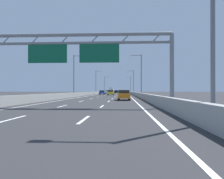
% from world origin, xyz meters
% --- Properties ---
extents(ground_plane, '(260.00, 260.00, 0.00)m').
position_xyz_m(ground_plane, '(0.00, 100.00, 0.00)').
color(ground_plane, '#2D2D30').
extents(lane_dash_left_1, '(0.16, 3.00, 0.01)m').
position_xyz_m(lane_dash_left_1, '(-1.80, 12.50, 0.01)').
color(lane_dash_left_1, white).
rests_on(lane_dash_left_1, ground_plane).
extents(lane_dash_left_2, '(0.16, 3.00, 0.01)m').
position_xyz_m(lane_dash_left_2, '(-1.80, 21.50, 0.01)').
color(lane_dash_left_2, white).
rests_on(lane_dash_left_2, ground_plane).
extents(lane_dash_left_3, '(0.16, 3.00, 0.01)m').
position_xyz_m(lane_dash_left_3, '(-1.80, 30.50, 0.01)').
color(lane_dash_left_3, white).
rests_on(lane_dash_left_3, ground_plane).
extents(lane_dash_left_4, '(0.16, 3.00, 0.01)m').
position_xyz_m(lane_dash_left_4, '(-1.80, 39.50, 0.01)').
color(lane_dash_left_4, white).
rests_on(lane_dash_left_4, ground_plane).
extents(lane_dash_left_5, '(0.16, 3.00, 0.01)m').
position_xyz_m(lane_dash_left_5, '(-1.80, 48.50, 0.01)').
color(lane_dash_left_5, white).
rests_on(lane_dash_left_5, ground_plane).
extents(lane_dash_left_6, '(0.16, 3.00, 0.01)m').
position_xyz_m(lane_dash_left_6, '(-1.80, 57.50, 0.01)').
color(lane_dash_left_6, white).
rests_on(lane_dash_left_6, ground_plane).
extents(lane_dash_left_7, '(0.16, 3.00, 0.01)m').
position_xyz_m(lane_dash_left_7, '(-1.80, 66.50, 0.01)').
color(lane_dash_left_7, white).
rests_on(lane_dash_left_7, ground_plane).
extents(lane_dash_left_8, '(0.16, 3.00, 0.01)m').
position_xyz_m(lane_dash_left_8, '(-1.80, 75.50, 0.01)').
color(lane_dash_left_8, white).
rests_on(lane_dash_left_8, ground_plane).
extents(lane_dash_left_9, '(0.16, 3.00, 0.01)m').
position_xyz_m(lane_dash_left_9, '(-1.80, 84.50, 0.01)').
color(lane_dash_left_9, white).
rests_on(lane_dash_left_9, ground_plane).
extents(lane_dash_left_10, '(0.16, 3.00, 0.01)m').
position_xyz_m(lane_dash_left_10, '(-1.80, 93.50, 0.01)').
color(lane_dash_left_10, white).
rests_on(lane_dash_left_10, ground_plane).
extents(lane_dash_left_11, '(0.16, 3.00, 0.01)m').
position_xyz_m(lane_dash_left_11, '(-1.80, 102.50, 0.01)').
color(lane_dash_left_11, white).
rests_on(lane_dash_left_11, ground_plane).
extents(lane_dash_left_12, '(0.16, 3.00, 0.01)m').
position_xyz_m(lane_dash_left_12, '(-1.80, 111.50, 0.01)').
color(lane_dash_left_12, white).
rests_on(lane_dash_left_12, ground_plane).
extents(lane_dash_left_13, '(0.16, 3.00, 0.01)m').
position_xyz_m(lane_dash_left_13, '(-1.80, 120.50, 0.01)').
color(lane_dash_left_13, white).
rests_on(lane_dash_left_13, ground_plane).
extents(lane_dash_left_14, '(0.16, 3.00, 0.01)m').
position_xyz_m(lane_dash_left_14, '(-1.80, 129.50, 0.01)').
color(lane_dash_left_14, white).
rests_on(lane_dash_left_14, ground_plane).
extents(lane_dash_left_15, '(0.16, 3.00, 0.01)m').
position_xyz_m(lane_dash_left_15, '(-1.80, 138.50, 0.01)').
color(lane_dash_left_15, white).
rests_on(lane_dash_left_15, ground_plane).
extents(lane_dash_left_16, '(0.16, 3.00, 0.01)m').
position_xyz_m(lane_dash_left_16, '(-1.80, 147.50, 0.01)').
color(lane_dash_left_16, white).
rests_on(lane_dash_left_16, ground_plane).
extents(lane_dash_left_17, '(0.16, 3.00, 0.01)m').
position_xyz_m(lane_dash_left_17, '(-1.80, 156.50, 0.01)').
color(lane_dash_left_17, white).
rests_on(lane_dash_left_17, ground_plane).
extents(lane_dash_right_1, '(0.16, 3.00, 0.01)m').
position_xyz_m(lane_dash_right_1, '(1.80, 12.50, 0.01)').
color(lane_dash_right_1, white).
rests_on(lane_dash_right_1, ground_plane).
extents(lane_dash_right_2, '(0.16, 3.00, 0.01)m').
position_xyz_m(lane_dash_right_2, '(1.80, 21.50, 0.01)').
color(lane_dash_right_2, white).
rests_on(lane_dash_right_2, ground_plane).
extents(lane_dash_right_3, '(0.16, 3.00, 0.01)m').
position_xyz_m(lane_dash_right_3, '(1.80, 30.50, 0.01)').
color(lane_dash_right_3, white).
rests_on(lane_dash_right_3, ground_plane).
extents(lane_dash_right_4, '(0.16, 3.00, 0.01)m').
position_xyz_m(lane_dash_right_4, '(1.80, 39.50, 0.01)').
color(lane_dash_right_4, white).
rests_on(lane_dash_right_4, ground_plane).
extents(lane_dash_right_5, '(0.16, 3.00, 0.01)m').
position_xyz_m(lane_dash_right_5, '(1.80, 48.50, 0.01)').
color(lane_dash_right_5, white).
rests_on(lane_dash_right_5, ground_plane).
extents(lane_dash_right_6, '(0.16, 3.00, 0.01)m').
position_xyz_m(lane_dash_right_6, '(1.80, 57.50, 0.01)').
color(lane_dash_right_6, white).
rests_on(lane_dash_right_6, ground_plane).
extents(lane_dash_right_7, '(0.16, 3.00, 0.01)m').
position_xyz_m(lane_dash_right_7, '(1.80, 66.50, 0.01)').
color(lane_dash_right_7, white).
rests_on(lane_dash_right_7, ground_plane).
extents(lane_dash_right_8, '(0.16, 3.00, 0.01)m').
position_xyz_m(lane_dash_right_8, '(1.80, 75.50, 0.01)').
color(lane_dash_right_8, white).
rests_on(lane_dash_right_8, ground_plane).
extents(lane_dash_right_9, '(0.16, 3.00, 0.01)m').
position_xyz_m(lane_dash_right_9, '(1.80, 84.50, 0.01)').
color(lane_dash_right_9, white).
rests_on(lane_dash_right_9, ground_plane).
extents(lane_dash_right_10, '(0.16, 3.00, 0.01)m').
position_xyz_m(lane_dash_right_10, '(1.80, 93.50, 0.01)').
color(lane_dash_right_10, white).
rests_on(lane_dash_right_10, ground_plane).
extents(lane_dash_right_11, '(0.16, 3.00, 0.01)m').
position_xyz_m(lane_dash_right_11, '(1.80, 102.50, 0.01)').
color(lane_dash_right_11, white).
rests_on(lane_dash_right_11, ground_plane).
extents(lane_dash_right_12, '(0.16, 3.00, 0.01)m').
position_xyz_m(lane_dash_right_12, '(1.80, 111.50, 0.01)').
color(lane_dash_right_12, white).
rests_on(lane_dash_right_12, ground_plane).
extents(lane_dash_right_13, '(0.16, 3.00, 0.01)m').
position_xyz_m(lane_dash_right_13, '(1.80, 120.50, 0.01)').
color(lane_dash_right_13, white).
rests_on(lane_dash_right_13, ground_plane).
extents(lane_dash_right_14, '(0.16, 3.00, 0.01)m').
position_xyz_m(lane_dash_right_14, '(1.80, 129.50, 0.01)').
color(lane_dash_right_14, white).
rests_on(lane_dash_right_14, ground_plane).
extents(lane_dash_right_15, '(0.16, 3.00, 0.01)m').
position_xyz_m(lane_dash_right_15, '(1.80, 138.50, 0.01)').
color(lane_dash_right_15, white).
rests_on(lane_dash_right_15, ground_plane).
extents(lane_dash_right_16, '(0.16, 3.00, 0.01)m').
position_xyz_m(lane_dash_right_16, '(1.80, 147.50, 0.01)').
color(lane_dash_right_16, white).
rests_on(lane_dash_right_16, ground_plane).
extents(lane_dash_right_17, '(0.16, 3.00, 0.01)m').
position_xyz_m(lane_dash_right_17, '(1.80, 156.50, 0.01)').
color(lane_dash_right_17, white).
rests_on(lane_dash_right_17, ground_plane).
extents(edge_line_left, '(0.16, 176.00, 0.01)m').
position_xyz_m(edge_line_left, '(-5.25, 88.00, 0.01)').
color(edge_line_left, white).
rests_on(edge_line_left, ground_plane).
extents(edge_line_right, '(0.16, 176.00, 0.01)m').
position_xyz_m(edge_line_right, '(5.25, 88.00, 0.01)').
color(edge_line_right, white).
rests_on(edge_line_right, ground_plane).
extents(barrier_left, '(0.45, 220.00, 0.95)m').
position_xyz_m(barrier_left, '(-6.90, 110.00, 0.47)').
color(barrier_left, '#9E9E99').
rests_on(barrier_left, ground_plane).
extents(barrier_right, '(0.45, 220.00, 0.95)m').
position_xyz_m(barrier_right, '(6.90, 110.00, 0.47)').
color(barrier_right, '#9E9E99').
rests_on(barrier_right, ground_plane).
extents(sign_gantry, '(15.91, 0.36, 6.36)m').
position_xyz_m(sign_gantry, '(-0.14, 20.55, 4.80)').
color(sign_gantry, gray).
rests_on(sign_gantry, ground_plane).
extents(streetlamp_right_near, '(2.58, 0.28, 9.50)m').
position_xyz_m(streetlamp_right_near, '(7.47, 11.82, 5.40)').
color(streetlamp_right_near, slate).
rests_on(streetlamp_right_near, ground_plane).
extents(streetlamp_left_mid, '(2.58, 0.28, 9.50)m').
position_xyz_m(streetlamp_left_mid, '(-7.47, 52.08, 5.40)').
color(streetlamp_left_mid, slate).
rests_on(streetlamp_left_mid, ground_plane).
extents(streetlamp_right_mid, '(2.58, 0.28, 9.50)m').
position_xyz_m(streetlamp_right_mid, '(7.47, 52.08, 5.40)').
color(streetlamp_right_mid, slate).
rests_on(streetlamp_right_mid, ground_plane).
extents(streetlamp_left_far, '(2.58, 0.28, 9.50)m').
position_xyz_m(streetlamp_left_far, '(-7.47, 92.34, 5.40)').
color(streetlamp_left_far, slate).
rests_on(streetlamp_left_far, ground_plane).
extents(streetlamp_right_far, '(2.58, 0.28, 9.50)m').
position_xyz_m(streetlamp_right_far, '(7.47, 92.34, 5.40)').
color(streetlamp_right_far, slate).
rests_on(streetlamp_right_far, ground_plane).
extents(streetlamp_left_distant, '(2.58, 0.28, 9.50)m').
position_xyz_m(streetlamp_left_distant, '(-7.47, 132.59, 5.40)').
color(streetlamp_left_distant, slate).
rests_on(streetlamp_left_distant, ground_plane).
extents(streetlamp_right_distant, '(2.58, 0.28, 9.50)m').
position_xyz_m(streetlamp_right_distant, '(7.47, 132.59, 5.40)').
color(streetlamp_right_distant, slate).
rests_on(streetlamp_right_distant, ground_plane).
extents(white_car, '(1.84, 4.68, 1.45)m').
position_xyz_m(white_car, '(-3.62, 103.29, 0.76)').
color(white_car, silver).
rests_on(white_car, ground_plane).
extents(black_car, '(1.79, 4.47, 1.47)m').
position_xyz_m(black_car, '(-0.22, 115.60, 0.76)').
color(black_car, black).
rests_on(black_car, ground_plane).
extents(green_car, '(1.80, 4.55, 1.46)m').
position_xyz_m(green_car, '(0.04, 124.15, 0.75)').
color(green_car, '#1E7A38').
rests_on(green_car, ground_plane).
extents(yellow_car, '(1.81, 4.60, 1.51)m').
position_xyz_m(yellow_car, '(-0.21, 69.41, 0.77)').
color(yellow_car, yellow).
rests_on(yellow_car, ground_plane).
extents(orange_car, '(1.74, 4.65, 1.48)m').
position_xyz_m(orange_car, '(3.78, 34.34, 0.77)').
color(orange_car, orange).
rests_on(orange_car, ground_plane).
extents(blue_car, '(1.81, 4.41, 1.40)m').
position_xyz_m(blue_car, '(-3.64, 77.41, 0.72)').
color(blue_car, '#2347AD').
rests_on(blue_car, ground_plane).
extents(box_truck, '(2.31, 7.94, 3.04)m').
position_xyz_m(box_truck, '(-3.51, 132.91, 1.66)').
color(box_truck, silver).
rests_on(box_truck, ground_plane).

